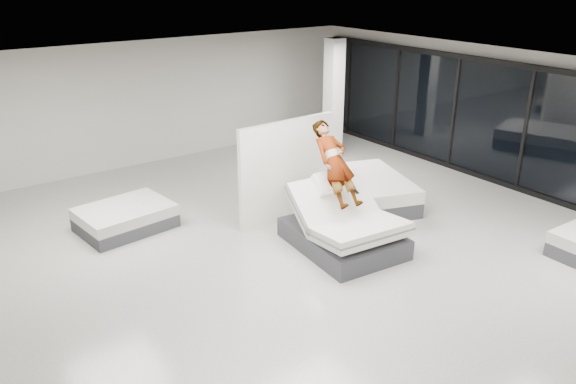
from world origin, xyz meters
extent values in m
plane|color=beige|center=(0.00, 0.00, 0.00)|extent=(14.00, 14.00, 0.00)
plane|color=#262629|center=(0.00, 0.00, 3.20)|extent=(14.00, 14.00, 0.00)
cube|color=beige|center=(0.00, 7.00, 1.60)|extent=(12.00, 0.04, 3.20)
cube|color=beige|center=(6.00, 0.00, 1.60)|extent=(0.04, 14.00, 3.20)
cube|color=#35353A|center=(0.66, 0.21, 0.19)|extent=(1.79, 2.27, 0.37)
cube|color=white|center=(0.69, 0.55, 0.79)|extent=(1.68, 1.13, 0.84)
cube|color=slate|center=(0.69, 0.55, 0.79)|extent=(1.70, 1.03, 0.69)
cube|color=white|center=(0.61, -0.31, 0.55)|extent=(1.69, 1.23, 0.36)
cube|color=slate|center=(0.61, -0.31, 0.55)|extent=(1.71, 1.23, 0.16)
cube|color=white|center=(0.70, 0.69, 1.14)|extent=(0.62, 0.48, 0.38)
imported|color=slate|center=(0.69, 0.51, 1.32)|extent=(0.78, 1.64, 1.49)
cube|color=black|center=(0.87, 0.14, 1.11)|extent=(0.06, 0.15, 0.08)
cube|color=white|center=(0.61, 1.92, 1.05)|extent=(2.30, 0.17, 2.09)
cube|color=#35353A|center=(2.44, 1.50, 0.17)|extent=(2.30, 2.64, 0.33)
cube|color=white|center=(2.44, 1.50, 0.47)|extent=(2.30, 2.64, 0.28)
cube|color=#35353A|center=(-2.34, 3.36, 0.13)|extent=(1.87, 1.49, 0.26)
cube|color=white|center=(-2.34, 3.36, 0.37)|extent=(1.87, 1.49, 0.22)
cube|color=white|center=(4.00, 4.50, 1.60)|extent=(0.40, 0.40, 3.20)
cube|color=#1E2632|center=(5.90, 0.00, 1.45)|extent=(0.06, 13.40, 2.80)
cube|color=black|center=(5.90, 0.00, 0.06)|extent=(0.12, 13.40, 0.12)
cube|color=black|center=(5.90, 0.00, 2.86)|extent=(0.12, 13.40, 0.12)
cube|color=black|center=(5.90, 0.00, 1.45)|extent=(0.09, 0.08, 2.80)
cube|color=black|center=(5.90, 2.00, 1.45)|extent=(0.09, 0.08, 2.80)
cube|color=black|center=(5.90, 4.00, 1.45)|extent=(0.09, 0.08, 2.80)
cube|color=black|center=(5.90, 6.00, 1.45)|extent=(0.09, 0.08, 2.80)
camera|label=1|loc=(-5.68, -6.82, 4.91)|focal=35.00mm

